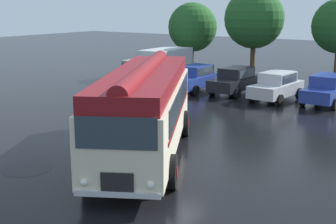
{
  "coord_description": "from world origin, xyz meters",
  "views": [
    {
      "loc": [
        9.59,
        -13.83,
        5.57
      ],
      "look_at": [
        -0.54,
        1.03,
        1.4
      ],
      "focal_mm": 50.0,
      "sensor_mm": 36.0,
      "label": 1
    }
  ],
  "objects_px": {
    "car_far_right": "(327,89)",
    "box_van": "(160,66)",
    "vintage_bus": "(145,107)",
    "car_near_left": "(195,78)",
    "car_mid_left": "(235,80)",
    "car_mid_right": "(277,86)"
  },
  "relations": [
    {
      "from": "car_mid_left",
      "to": "vintage_bus",
      "type": "bearing_deg",
      "value": -77.9
    },
    {
      "from": "vintage_bus",
      "to": "car_mid_left",
      "type": "distance_m",
      "value": 13.58
    },
    {
      "from": "car_mid_left",
      "to": "car_far_right",
      "type": "bearing_deg",
      "value": 0.6
    },
    {
      "from": "car_far_right",
      "to": "box_van",
      "type": "xyz_separation_m",
      "value": [
        -11.34,
        -0.35,
        0.52
      ]
    },
    {
      "from": "car_mid_left",
      "to": "car_mid_right",
      "type": "bearing_deg",
      "value": -9.7
    },
    {
      "from": "car_near_left",
      "to": "car_far_right",
      "type": "xyz_separation_m",
      "value": [
        8.35,
        0.68,
        0.0
      ]
    },
    {
      "from": "car_mid_left",
      "to": "car_near_left",
      "type": "bearing_deg",
      "value": -166.76
    },
    {
      "from": "car_mid_left",
      "to": "car_mid_right",
      "type": "xyz_separation_m",
      "value": [
        2.94,
        -0.5,
        0.0
      ]
    },
    {
      "from": "vintage_bus",
      "to": "box_van",
      "type": "distance_m",
      "value": 15.47
    },
    {
      "from": "vintage_bus",
      "to": "car_near_left",
      "type": "relative_size",
      "value": 2.38
    },
    {
      "from": "vintage_bus",
      "to": "car_mid_left",
      "type": "relative_size",
      "value": 2.35
    },
    {
      "from": "car_near_left",
      "to": "car_mid_left",
      "type": "height_order",
      "value": "same"
    },
    {
      "from": "car_mid_left",
      "to": "car_mid_right",
      "type": "distance_m",
      "value": 2.98
    },
    {
      "from": "car_mid_left",
      "to": "box_van",
      "type": "height_order",
      "value": "box_van"
    },
    {
      "from": "car_mid_left",
      "to": "car_far_right",
      "type": "relative_size",
      "value": 1.01
    },
    {
      "from": "car_near_left",
      "to": "car_far_right",
      "type": "height_order",
      "value": "same"
    },
    {
      "from": "car_mid_right",
      "to": "box_van",
      "type": "xyz_separation_m",
      "value": [
        -8.56,
        0.21,
        0.52
      ]
    },
    {
      "from": "vintage_bus",
      "to": "box_van",
      "type": "height_order",
      "value": "vintage_bus"
    },
    {
      "from": "car_near_left",
      "to": "car_mid_left",
      "type": "distance_m",
      "value": 2.69
    },
    {
      "from": "vintage_bus",
      "to": "box_van",
      "type": "relative_size",
      "value": 1.74
    },
    {
      "from": "car_mid_right",
      "to": "car_far_right",
      "type": "relative_size",
      "value": 1.01
    },
    {
      "from": "car_near_left",
      "to": "car_far_right",
      "type": "distance_m",
      "value": 8.37
    }
  ]
}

